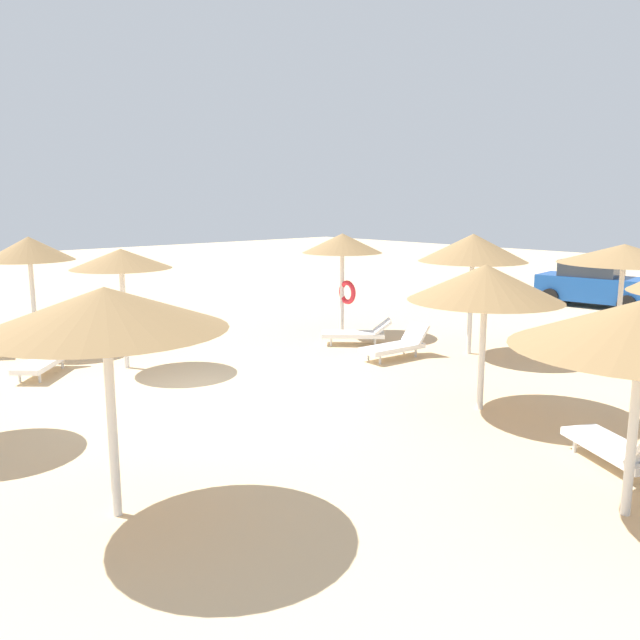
% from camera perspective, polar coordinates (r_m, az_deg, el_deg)
% --- Properties ---
extents(ground_plane, '(80.00, 80.00, 0.00)m').
position_cam_1_polar(ground_plane, '(13.31, -9.70, -6.69)').
color(ground_plane, '#DBBA8C').
extents(parasol_2, '(2.30, 2.30, 2.81)m').
position_cam_1_polar(parasol_2, '(15.56, -17.16, 5.13)').
color(parasol_2, silver).
rests_on(parasol_2, ground).
extents(parasol_4, '(2.26, 2.26, 2.98)m').
position_cam_1_polar(parasol_4, '(18.41, -24.30, 5.73)').
color(parasol_4, silver).
rests_on(parasol_4, ground).
extents(parasol_5, '(2.72, 2.72, 3.08)m').
position_cam_1_polar(parasol_5, '(16.72, 13.35, 6.21)').
color(parasol_5, silver).
rests_on(parasol_5, ground).
extents(parasol_6, '(2.33, 2.33, 2.95)m').
position_cam_1_polar(parasol_6, '(18.77, 2.00, 6.66)').
color(parasol_6, silver).
rests_on(parasol_6, ground).
extents(parasol_7, '(2.93, 2.93, 2.91)m').
position_cam_1_polar(parasol_7, '(8.08, -18.45, 0.89)').
color(parasol_7, silver).
rests_on(parasol_7, ground).
extents(parasol_8, '(3.13, 3.13, 2.85)m').
position_cam_1_polar(parasol_8, '(17.48, 25.25, 5.28)').
color(parasol_8, silver).
rests_on(parasol_8, ground).
extents(parasol_9, '(2.85, 2.85, 2.75)m').
position_cam_1_polar(parasol_9, '(12.24, 14.39, 3.18)').
color(parasol_9, silver).
rests_on(parasol_9, ground).
extents(lounger_0, '(1.94, 1.44, 0.79)m').
position_cam_1_polar(lounger_0, '(10.61, 24.97, -10.25)').
color(lounger_0, white).
rests_on(lounger_0, ground).
extents(lounger_2, '(1.79, 1.73, 0.80)m').
position_cam_1_polar(lounger_2, '(16.03, -23.21, -3.23)').
color(lounger_2, white).
rests_on(lounger_2, ground).
extents(lounger_5, '(0.81, 1.90, 0.80)m').
position_cam_1_polar(lounger_5, '(16.27, 6.76, -2.23)').
color(lounger_5, white).
rests_on(lounger_5, ground).
extents(lounger_6, '(1.77, 1.80, 0.71)m').
position_cam_1_polar(lounger_6, '(17.70, 3.38, -1.16)').
color(lounger_6, white).
rests_on(lounger_6, ground).
extents(bench_1, '(0.55, 1.53, 0.49)m').
position_cam_1_polar(bench_1, '(25.02, 11.22, 2.19)').
color(bench_1, brown).
rests_on(bench_1, ground).
extents(parked_car, '(4.20, 2.44, 1.72)m').
position_cam_1_polar(parked_car, '(26.03, 23.07, 2.93)').
color(parked_car, '#194C9E').
rests_on(parked_car, ground).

